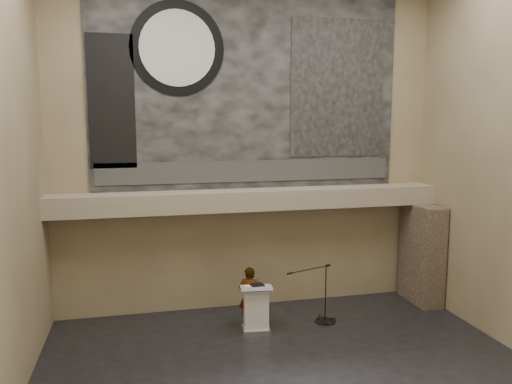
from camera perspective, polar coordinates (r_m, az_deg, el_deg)
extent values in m
plane|color=black|center=(10.39, 4.32, -20.33)|extent=(10.00, 10.00, 0.00)
cube|color=#7D6A4F|center=(13.02, -0.81, 5.07)|extent=(10.00, 0.02, 8.50)
cube|color=#7D6A4F|center=(5.51, 17.42, 0.43)|extent=(10.00, 0.02, 8.50)
cube|color=gray|center=(12.77, -0.41, -0.86)|extent=(10.00, 0.80, 0.50)
cylinder|color=#B2893D|center=(12.52, -7.53, -2.42)|extent=(0.04, 0.04, 0.06)
cylinder|color=#B2893D|center=(13.31, 7.64, -1.78)|extent=(0.04, 0.04, 0.06)
cube|color=black|center=(12.99, -0.79, 11.46)|extent=(8.00, 0.05, 5.00)
cube|color=#2E2E2E|center=(13.00, -0.74, 2.41)|extent=(7.76, 0.02, 0.55)
cylinder|color=black|center=(12.78, -8.98, 15.92)|extent=(2.30, 0.02, 2.30)
cylinder|color=silver|center=(12.76, -8.98, 15.93)|extent=(1.84, 0.02, 1.84)
cube|color=black|center=(13.68, 9.31, 11.61)|extent=(2.60, 0.02, 3.60)
cube|color=black|center=(12.65, -16.20, 9.87)|extent=(1.10, 0.02, 3.20)
cube|color=#45362A|center=(14.45, 18.43, -6.70)|extent=(0.60, 1.40, 2.70)
cube|color=silver|center=(12.30, -0.01, -15.38)|extent=(0.71, 0.57, 0.08)
cube|color=white|center=(12.10, -0.01, -13.12)|extent=(0.62, 0.46, 0.96)
cube|color=white|center=(11.91, 0.02, -10.87)|extent=(0.79, 0.60, 0.13)
cube|color=black|center=(11.93, 0.14, -10.59)|extent=(0.34, 0.29, 0.04)
cube|color=white|center=(11.86, -0.79, -10.79)|extent=(0.25, 0.31, 0.00)
imported|color=white|center=(12.34, -0.76, -11.84)|extent=(0.62, 0.52, 1.46)
cylinder|color=black|center=(12.91, 7.89, -14.42)|extent=(0.52, 0.52, 0.02)
cylinder|color=black|center=(12.65, 7.96, -11.39)|extent=(0.03, 0.03, 1.47)
cylinder|color=black|center=(12.10, 6.01, -8.82)|extent=(1.17, 0.43, 0.02)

